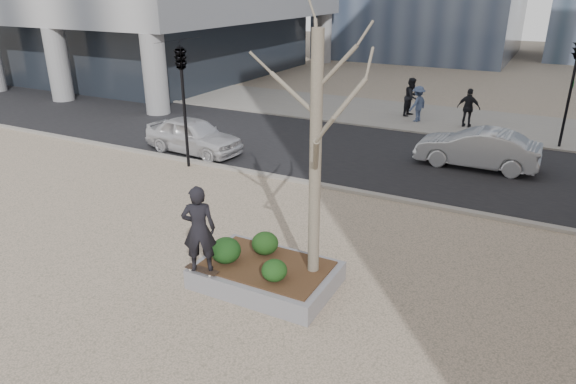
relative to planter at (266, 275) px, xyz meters
The scene contains 18 objects.
ground 1.02m from the planter, behind, with size 120.00×120.00×0.00m, color tan.
street 10.05m from the planter, 95.71° to the left, with size 60.00×8.00×0.02m, color black.
far_sidewalk 17.03m from the planter, 93.37° to the left, with size 60.00×6.00×0.02m, color gray.
planter is the anchor object (origin of this frame).
planter_mulch 0.25m from the planter, ahead, with size 2.70×1.70×0.04m, color #382314.
sycamore_tree 3.71m from the planter, 16.70° to the left, with size 2.80×2.80×6.60m, color gray, non-canonical shape.
shrub_left 1.05m from the planter, 160.58° to the right, with size 0.67×0.67×0.57m, color #113612.
shrub_middle 0.73m from the planter, 122.04° to the left, with size 0.61×0.61×0.52m, color #163812.
shrub_right 0.83m from the planter, 44.83° to the right, with size 0.54×0.54×0.46m, color #153A12.
skateboard 1.42m from the planter, 142.04° to the right, with size 0.78×0.20×0.07m, color black, non-canonical shape.
skateboarder 1.88m from the planter, 142.04° to the right, with size 0.70×0.46×1.92m, color black.
police_car 10.12m from the planter, 136.16° to the left, with size 1.64×4.08×1.39m, color silver.
car_silver 10.74m from the planter, 74.70° to the left, with size 1.48×4.26×1.40m, color #A5A9AD.
pedestrian_a 17.11m from the planter, 94.59° to the left, with size 0.92×0.72×1.89m, color black.
pedestrian_b 16.04m from the planter, 92.80° to the left, with size 1.10×0.63×1.70m, color #3F4F71.
pedestrian_c 16.15m from the planter, 84.46° to the left, with size 1.04×0.43×1.78m, color black.
traffic_light_near 8.82m from the planter, 139.25° to the left, with size 0.60×2.48×4.50m, color black, non-canonical shape.
traffic_light_far 15.73m from the planter, 69.36° to the left, with size 0.60×2.48×4.50m, color black, non-canonical shape.
Camera 1 is at (5.99, -8.50, 6.21)m, focal length 32.00 mm.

